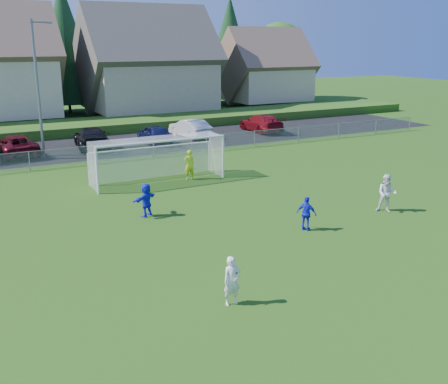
{
  "coord_description": "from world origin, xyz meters",
  "views": [
    {
      "loc": [
        -10.08,
        -11.03,
        7.64
      ],
      "look_at": [
        0.0,
        8.0,
        1.4
      ],
      "focal_mm": 42.0,
      "sensor_mm": 36.0,
      "label": 1
    }
  ],
  "objects_px": {
    "player_white_a": "(232,281)",
    "car_c": "(15,145)",
    "player_blue_b": "(146,200)",
    "goalkeeper": "(189,165)",
    "car_g": "(261,123)",
    "car_f": "(190,128)",
    "soccer_goal": "(157,153)",
    "car_e": "(155,134)",
    "soccer_ball": "(230,270)",
    "car_d": "(92,138)",
    "player_white_b": "(387,193)",
    "player_blue_a": "(307,214)"
  },
  "relations": [
    {
      "from": "player_white_a",
      "to": "goalkeeper",
      "type": "relative_size",
      "value": 0.89
    },
    {
      "from": "car_c",
      "to": "player_blue_b",
      "type": "bearing_deg",
      "value": 96.97
    },
    {
      "from": "car_f",
      "to": "car_e",
      "type": "bearing_deg",
      "value": 11.05
    },
    {
      "from": "player_white_b",
      "to": "car_d",
      "type": "bearing_deg",
      "value": 156.21
    },
    {
      "from": "car_c",
      "to": "car_g",
      "type": "height_order",
      "value": "car_g"
    },
    {
      "from": "soccer_ball",
      "to": "player_white_a",
      "type": "xyz_separation_m",
      "value": [
        -0.99,
        -1.92,
        0.65
      ]
    },
    {
      "from": "car_e",
      "to": "car_g",
      "type": "distance_m",
      "value": 10.17
    },
    {
      "from": "soccer_ball",
      "to": "car_e",
      "type": "relative_size",
      "value": 0.05
    },
    {
      "from": "car_e",
      "to": "car_g",
      "type": "xyz_separation_m",
      "value": [
        10.14,
        0.81,
        0.02
      ]
    },
    {
      "from": "car_c",
      "to": "car_e",
      "type": "xyz_separation_m",
      "value": [
        10.05,
        -0.43,
        0.02
      ]
    },
    {
      "from": "player_blue_a",
      "to": "car_d",
      "type": "xyz_separation_m",
      "value": [
        -3.52,
        21.42,
        0.06
      ]
    },
    {
      "from": "car_e",
      "to": "car_d",
      "type": "bearing_deg",
      "value": -3.19
    },
    {
      "from": "player_blue_b",
      "to": "car_d",
      "type": "bearing_deg",
      "value": -125.61
    },
    {
      "from": "player_blue_b",
      "to": "player_white_b",
      "type": "bearing_deg",
      "value": 125.68
    },
    {
      "from": "car_d",
      "to": "soccer_goal",
      "type": "relative_size",
      "value": 0.73
    },
    {
      "from": "soccer_ball",
      "to": "car_c",
      "type": "relative_size",
      "value": 0.04
    },
    {
      "from": "player_white_b",
      "to": "car_e",
      "type": "xyz_separation_m",
      "value": [
        -3.49,
        20.82,
        -0.15
      ]
    },
    {
      "from": "goalkeeper",
      "to": "soccer_ball",
      "type": "bearing_deg",
      "value": 72.91
    },
    {
      "from": "soccer_ball",
      "to": "car_g",
      "type": "distance_m",
      "value": 29.09
    },
    {
      "from": "car_c",
      "to": "car_f",
      "type": "relative_size",
      "value": 1.12
    },
    {
      "from": "car_c",
      "to": "soccer_ball",
      "type": "bearing_deg",
      "value": 94.46
    },
    {
      "from": "player_blue_b",
      "to": "car_d",
      "type": "height_order",
      "value": "car_d"
    },
    {
      "from": "player_blue_b",
      "to": "goalkeeper",
      "type": "height_order",
      "value": "goalkeeper"
    },
    {
      "from": "soccer_ball",
      "to": "car_c",
      "type": "bearing_deg",
      "value": 99.5
    },
    {
      "from": "player_blue_a",
      "to": "soccer_goal",
      "type": "distance_m",
      "value": 10.81
    },
    {
      "from": "soccer_goal",
      "to": "car_e",
      "type": "bearing_deg",
      "value": 70.08
    },
    {
      "from": "car_d",
      "to": "car_g",
      "type": "height_order",
      "value": "car_d"
    },
    {
      "from": "car_c",
      "to": "soccer_goal",
      "type": "distance_m",
      "value": 12.72
    },
    {
      "from": "car_d",
      "to": "car_e",
      "type": "relative_size",
      "value": 1.25
    },
    {
      "from": "player_white_a",
      "to": "car_d",
      "type": "height_order",
      "value": "car_d"
    },
    {
      "from": "goalkeeper",
      "to": "car_f",
      "type": "distance_m",
      "value": 13.51
    },
    {
      "from": "player_white_a",
      "to": "car_e",
      "type": "relative_size",
      "value": 0.35
    },
    {
      "from": "player_white_b",
      "to": "player_blue_b",
      "type": "relative_size",
      "value": 1.16
    },
    {
      "from": "player_white_b",
      "to": "soccer_goal",
      "type": "height_order",
      "value": "soccer_goal"
    },
    {
      "from": "player_white_a",
      "to": "soccer_goal",
      "type": "distance_m",
      "value": 14.99
    },
    {
      "from": "soccer_ball",
      "to": "player_blue_a",
      "type": "xyz_separation_m",
      "value": [
        4.83,
        2.25,
        0.62
      ]
    },
    {
      "from": "soccer_ball",
      "to": "car_f",
      "type": "bearing_deg",
      "value": 68.61
    },
    {
      "from": "player_white_a",
      "to": "car_c",
      "type": "relative_size",
      "value": 0.3
    },
    {
      "from": "car_f",
      "to": "soccer_goal",
      "type": "height_order",
      "value": "soccer_goal"
    },
    {
      "from": "player_blue_b",
      "to": "car_f",
      "type": "relative_size",
      "value": 0.33
    },
    {
      "from": "player_white_a",
      "to": "car_g",
      "type": "xyz_separation_m",
      "value": [
        17.2,
        26.07,
        -0.01
      ]
    },
    {
      "from": "player_white_a",
      "to": "goalkeeper",
      "type": "height_order",
      "value": "goalkeeper"
    },
    {
      "from": "soccer_ball",
      "to": "car_e",
      "type": "distance_m",
      "value": 24.12
    },
    {
      "from": "soccer_ball",
      "to": "player_white_a",
      "type": "relative_size",
      "value": 0.14
    },
    {
      "from": "soccer_goal",
      "to": "car_g",
      "type": "bearing_deg",
      "value": 39.29
    },
    {
      "from": "player_white_b",
      "to": "soccer_goal",
      "type": "distance_m",
      "value": 12.57
    },
    {
      "from": "player_blue_a",
      "to": "goalkeeper",
      "type": "xyz_separation_m",
      "value": [
        -0.88,
        9.9,
        0.13
      ]
    },
    {
      "from": "player_white_b",
      "to": "player_white_a",
      "type": "bearing_deg",
      "value": -112.3
    },
    {
      "from": "player_blue_b",
      "to": "goalkeeper",
      "type": "relative_size",
      "value": 0.89
    },
    {
      "from": "goalkeeper",
      "to": "car_d",
      "type": "xyz_separation_m",
      "value": [
        -2.65,
        11.52,
        -0.08
      ]
    }
  ]
}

